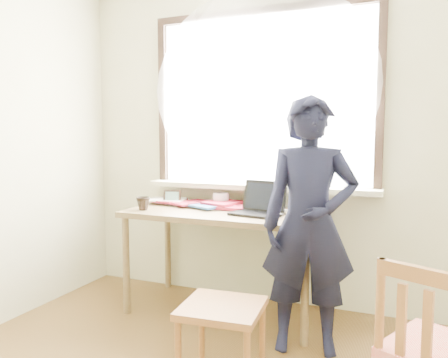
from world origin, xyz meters
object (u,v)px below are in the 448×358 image
at_px(desk, 225,221).
at_px(mug_dark, 143,204).
at_px(laptop, 260,206).
at_px(work_chair, 222,317).
at_px(mug_white, 221,199).
at_px(person, 309,225).

bearing_deg(desk, mug_dark, -161.28).
height_order(laptop, work_chair, laptop).
bearing_deg(laptop, mug_white, 148.97).
bearing_deg(person, mug_dark, 160.37).
xyz_separation_m(laptop, person, (0.42, -0.31, -0.04)).
height_order(desk, mug_white, mug_white).
bearing_deg(mug_white, laptop, -31.03).
xyz_separation_m(desk, work_chair, (0.35, -0.89, -0.33)).
bearing_deg(work_chair, desk, 111.34).
bearing_deg(laptop, work_chair, -85.53).
xyz_separation_m(mug_white, work_chair, (0.47, -1.10, -0.46)).
relative_size(desk, work_chair, 3.18).
bearing_deg(desk, mug_white, 119.93).
height_order(laptop, mug_white, laptop).
bearing_deg(mug_white, mug_dark, -138.71).
distance_m(desk, person, 0.78).
bearing_deg(desk, work_chair, -68.66).
bearing_deg(mug_white, person, -33.88).
relative_size(mug_dark, work_chair, 0.23).
relative_size(desk, laptop, 3.76).
relative_size(laptop, mug_dark, 3.71).
distance_m(mug_dark, work_chair, 1.25).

